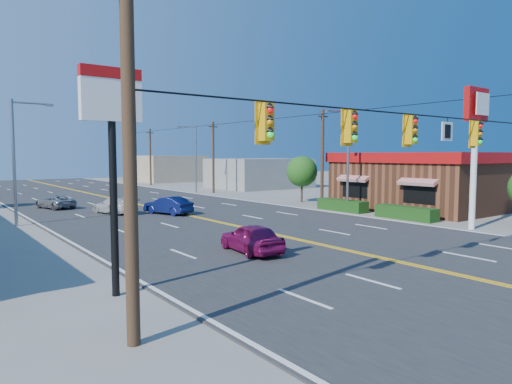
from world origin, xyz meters
TOP-DOWN VIEW (x-y plane):
  - ground at (0.00, 0.00)m, footprint 160.00×160.00m
  - road at (0.00, 20.00)m, footprint 20.00×120.00m
  - signal_span at (-0.12, 0.00)m, footprint 24.32×0.34m
  - kfc at (19.90, 12.00)m, footprint 16.30×12.40m
  - kfc_pylon at (11.00, 4.00)m, footprint 2.20×0.36m
  - pizza_hut_sign at (-11.00, 4.00)m, footprint 1.90×0.30m
  - streetlight_se at (10.79, 14.00)m, footprint 2.55×0.25m
  - streetlight_ne at (10.79, 38.00)m, footprint 2.55×0.25m
  - streetlight_sw at (-10.79, 22.00)m, footprint 2.55×0.25m
  - utility_pole_near at (12.20, 18.00)m, footprint 0.28×0.28m
  - utility_pole_mid at (12.20, 36.00)m, footprint 0.28×0.28m
  - utility_pole_far at (12.20, 54.00)m, footprint 0.28×0.28m
  - tree_kfc_rear at (13.50, 22.00)m, footprint 2.94×2.94m
  - bld_east_mid at (22.00, 40.00)m, footprint 12.00×10.00m
  - bld_east_far at (19.00, 62.00)m, footprint 10.00×10.00m
  - car_magenta at (-3.82, 6.45)m, footprint 2.02×4.07m
  - car_blue at (-0.89, 21.10)m, footprint 2.59×4.25m
  - car_white at (-3.96, 23.91)m, footprint 2.77×4.52m
  - car_silver at (-6.81, 30.17)m, footprint 2.85×4.36m

SIDE VIEW (x-z plane):
  - ground at x=0.00m, z-range 0.00..0.00m
  - road at x=0.00m, z-range 0.00..0.06m
  - car_silver at x=-6.81m, z-range 0.00..1.12m
  - car_white at x=-3.96m, z-range 0.00..1.22m
  - car_blue at x=-0.89m, z-range 0.00..1.32m
  - car_magenta at x=-3.82m, z-range 0.00..1.33m
  - bld_east_mid at x=22.00m, z-range 0.00..4.00m
  - bld_east_far at x=19.00m, z-range 0.00..4.40m
  - kfc at x=19.90m, z-range 0.03..4.73m
  - tree_kfc_rear at x=13.50m, z-range 0.73..5.14m
  - utility_pole_near at x=12.20m, z-range 0.00..8.40m
  - utility_pole_mid at x=12.20m, z-range 0.00..8.40m
  - utility_pole_far at x=12.20m, z-range 0.00..8.40m
  - streetlight_se at x=10.79m, z-range 0.51..8.51m
  - streetlight_ne at x=10.79m, z-range 0.51..8.51m
  - streetlight_sw at x=-10.79m, z-range 0.51..8.51m
  - signal_span at x=-0.12m, z-range 0.39..9.39m
  - pizza_hut_sign at x=-11.00m, z-range 1.76..8.61m
  - kfc_pylon at x=11.00m, z-range 1.79..10.29m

